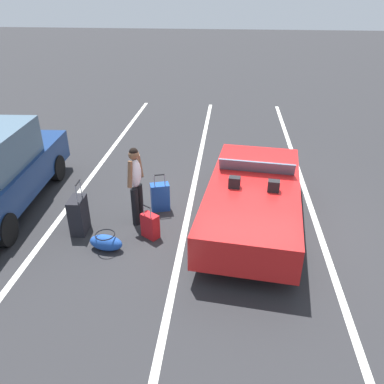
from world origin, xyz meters
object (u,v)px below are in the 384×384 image
suitcase_large_black (78,215)px  traveler_person (136,182)px  convertible_car (254,195)px  suitcase_medium_bright (160,197)px  suitcase_small_carryon (150,226)px  duffel_bag (106,242)px

suitcase_large_black → traveler_person: bearing=-159.8°
traveler_person → convertible_car: bearing=21.5°
suitcase_medium_bright → suitcase_small_carryon: size_ratio=1.23×
convertible_car → suitcase_small_carryon: 2.19m
convertible_car → duffel_bag: bearing=122.1°
convertible_car → suitcase_small_carryon: bearing=118.7°
convertible_car → suitcase_large_black: 3.54m
suitcase_medium_bright → duffel_bag: bearing=136.8°
suitcase_small_carryon → duffel_bag: bearing=158.5°
convertible_car → suitcase_medium_bright: convertible_car is taller
suitcase_large_black → traveler_person: (0.47, -1.09, 0.56)m
suitcase_medium_bright → traveler_person: 0.90m
suitcase_large_black → duffel_bag: suitcase_large_black is taller
convertible_car → traveler_person: 2.41m
suitcase_large_black → duffel_bag: 0.92m
convertible_car → traveler_person: bearing=103.7°
duffel_bag → suitcase_small_carryon: bearing=-56.2°
suitcase_medium_bright → suitcase_large_black: bearing=107.3°
convertible_car → traveler_person: (-0.30, 2.36, 0.34)m
suitcase_large_black → duffel_bag: bearing=138.7°
suitcase_large_black → duffel_bag: (-0.55, -0.70, -0.21)m
duffel_bag → traveler_person: bearing=-20.7°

